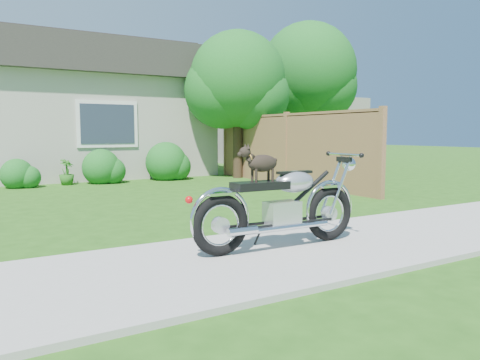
% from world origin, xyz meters
% --- Properties ---
extents(ground, '(80.00, 80.00, 0.00)m').
position_xyz_m(ground, '(0.00, 0.00, 0.00)').
color(ground, '#235114').
rests_on(ground, ground).
extents(sidewalk, '(24.00, 2.20, 0.04)m').
position_xyz_m(sidewalk, '(0.00, 0.00, 0.02)').
color(sidewalk, '#9E9B93').
rests_on(sidewalk, ground).
extents(fence, '(0.12, 6.62, 1.90)m').
position_xyz_m(fence, '(6.30, 5.75, 0.94)').
color(fence, '#9E6547').
rests_on(fence, ground).
extents(tree_near, '(2.87, 2.85, 4.37)m').
position_xyz_m(tree_near, '(6.22, 7.87, 2.80)').
color(tree_near, '#3D2B1C').
rests_on(tree_near, ground).
extents(tree_far, '(3.53, 3.53, 5.41)m').
position_xyz_m(tree_far, '(10.24, 9.53, 3.47)').
color(tree_far, '#3D2B1C').
rests_on(tree_far, ground).
extents(shrub_row, '(8.46, 1.19, 1.19)m').
position_xyz_m(shrub_row, '(1.43, 8.50, 0.44)').
color(shrub_row, '#185C1C').
rests_on(shrub_row, ground).
extents(potted_plant_right, '(0.54, 0.54, 0.68)m').
position_xyz_m(potted_plant_right, '(1.28, 8.55, 0.34)').
color(potted_plant_right, '#26621B').
rests_on(potted_plant_right, ground).
extents(motorcycle_with_dog, '(2.22, 0.60, 1.17)m').
position_xyz_m(motorcycle_with_dog, '(2.07, 0.13, 0.55)').
color(motorcycle_with_dog, black).
rests_on(motorcycle_with_dog, sidewalk).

